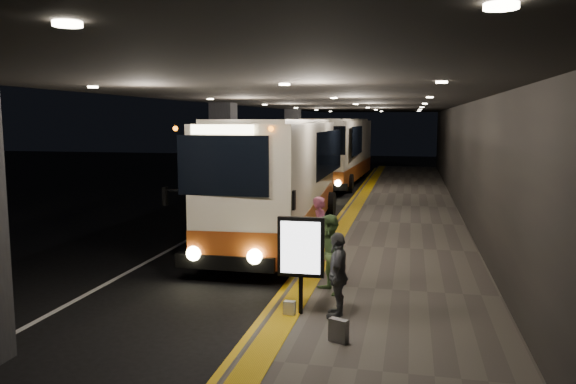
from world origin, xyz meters
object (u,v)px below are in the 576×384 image
(bag_polka, at_px, (339,330))
(info_sign, at_px, (301,249))
(passenger_boarding, at_px, (321,230))
(stanchion_post, at_px, (319,253))
(coach_main, at_px, (282,182))
(coach_second, at_px, (339,154))
(passenger_waiting_green, at_px, (330,255))
(passenger_waiting_grey, at_px, (338,275))
(bag_plain, at_px, (289,308))

(bag_polka, bearing_deg, info_sign, 126.10)
(passenger_boarding, xyz_separation_m, stanchion_post, (0.15, -1.14, -0.33))
(coach_main, height_order, coach_second, coach_second)
(passenger_boarding, xyz_separation_m, bag_polka, (1.11, -5.05, -0.66))
(coach_main, relative_size, passenger_waiting_green, 7.11)
(passenger_waiting_grey, height_order, stanchion_post, passenger_waiting_grey)
(bag_polka, xyz_separation_m, bag_plain, (-1.07, 1.09, -0.06))
(coach_main, relative_size, bag_polka, 30.78)
(coach_main, distance_m, bag_plain, 8.22)
(coach_second, relative_size, passenger_waiting_green, 7.13)
(coach_second, distance_m, info_sign, 22.99)
(coach_main, bearing_deg, stanchion_post, -70.85)
(bag_plain, height_order, stanchion_post, stanchion_post)
(bag_plain, bearing_deg, coach_second, 95.04)
(passenger_boarding, distance_m, passenger_waiting_grey, 3.99)
(coach_second, xyz_separation_m, bag_plain, (2.03, -22.99, -1.51))
(coach_second, bearing_deg, bag_plain, -82.86)
(coach_main, distance_m, coach_second, 15.15)
(passenger_boarding, relative_size, bag_polka, 4.41)
(passenger_waiting_green, xyz_separation_m, info_sign, (-0.35, -1.35, 0.41))
(passenger_boarding, height_order, passenger_waiting_green, passenger_boarding)
(bag_polka, distance_m, info_sign, 1.82)
(passenger_boarding, bearing_deg, passenger_waiting_grey, -169.42)
(passenger_waiting_grey, height_order, bag_plain, passenger_waiting_grey)
(passenger_waiting_grey, distance_m, bag_polka, 1.33)
(passenger_boarding, bearing_deg, bag_plain, 177.59)
(passenger_waiting_green, bearing_deg, bag_plain, -57.84)
(coach_second, xyz_separation_m, bag_polka, (3.10, -24.08, -1.45))
(coach_main, bearing_deg, passenger_waiting_green, -71.75)
(coach_main, distance_m, passenger_boarding, 4.40)
(coach_main, distance_m, info_sign, 8.04)
(coach_main, height_order, bag_polka, coach_main)
(coach_main, xyz_separation_m, passenger_boarding, (1.93, -3.88, -0.77))
(passenger_waiting_green, bearing_deg, bag_polka, -25.81)
(passenger_waiting_green, bearing_deg, stanchion_post, 160.74)
(stanchion_post, bearing_deg, passenger_boarding, 97.23)
(coach_main, relative_size, stanchion_post, 11.37)
(coach_main, height_order, bag_plain, coach_main)
(coach_second, relative_size, bag_plain, 44.56)
(passenger_waiting_grey, relative_size, stanchion_post, 1.53)
(info_sign, bearing_deg, passenger_waiting_grey, -3.43)
(info_sign, bearing_deg, bag_polka, -55.38)
(coach_main, bearing_deg, passenger_waiting_grey, -72.99)
(coach_second, height_order, info_sign, coach_second)
(coach_main, xyz_separation_m, passenger_waiting_green, (2.51, -6.38, -0.79))
(passenger_waiting_green, distance_m, info_sign, 1.46)
(coach_second, distance_m, bag_polka, 24.32)
(stanchion_post, bearing_deg, info_sign, -88.08)
(passenger_boarding, height_order, info_sign, info_sign)
(coach_main, relative_size, info_sign, 6.45)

